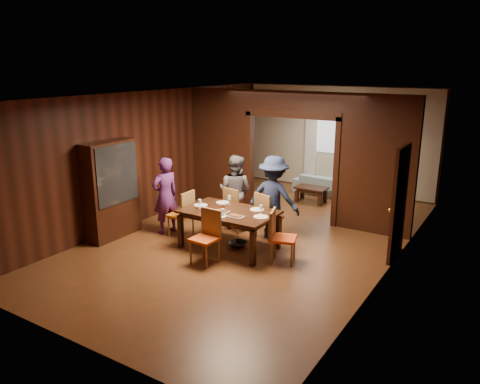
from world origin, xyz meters
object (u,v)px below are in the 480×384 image
Objects in this scene: person_navy at (274,197)px; dining_table at (229,229)px; chair_right at (283,237)px; chair_far_l at (238,209)px; hutch at (111,190)px; sofa at (328,185)px; chair_left at (181,213)px; coffee_table at (311,195)px; chair_far_r at (269,215)px; person_purple at (165,196)px; person_grey at (235,192)px; chair_near at (205,237)px.

dining_table is at bearing 62.09° from person_navy.
dining_table is (-0.44, -0.97, -0.47)m from person_navy.
dining_table is at bearing 70.29° from chair_right.
chair_far_l is 0.48× the size of hutch.
chair_left is (-1.42, -4.57, 0.22)m from sofa.
chair_right is at bearing -73.59° from coffee_table.
chair_far_r is at bearing 52.36° from person_navy.
person_navy reaches higher than dining_table.
chair_far_r is at bearing -83.89° from coffee_table.
person_purple is 4.11m from coffee_table.
person_purple is 0.95× the size of person_navy.
chair_left reaches higher than dining_table.
person_navy is 0.95× the size of dining_table.
chair_far_l is (-0.58, -3.69, 0.22)m from sofa.
person_grey reaches higher than chair_far_l.
person_purple is 0.91× the size of dining_table.
chair_far_l is (0.84, 0.88, 0.00)m from chair_left.
chair_near is at bearing 114.90° from chair_far_l.
person_navy is (0.99, -0.10, 0.05)m from person_grey.
chair_right is (1.19, -0.04, 0.10)m from dining_table.
chair_near is at bearing 80.29° from person_purple.
dining_table is 1.84× the size of chair_far_l.
chair_far_l is at bearing 0.20° from person_navy.
chair_left is at bearing -109.72° from coffee_table.
chair_far_r is at bearing 97.49° from sofa.
chair_near is (-1.18, -0.78, 0.00)m from chair_right.
person_navy is at bearing 98.40° from sofa.
hutch is (-2.77, -1.63, 0.52)m from chair_far_r.
dining_table is 0.98m from chair_far_r.
hutch is at bearing 47.18° from chair_far_r.
chair_left is at bearing 148.42° from chair_near.
chair_left is at bearing 25.75° from person_navy.
chair_near is 0.48× the size of hutch.
chair_far_l is at bearing 113.00° from dining_table.
person_grey reaches higher than chair_near.
person_grey is 0.87× the size of sofa.
dining_table is 3.72m from coffee_table.
chair_near is 2.45m from hutch.
chair_right is 1.23m from chair_far_r.
chair_near is at bearing 94.23° from chair_far_r.
person_purple is 2.03× the size of coffee_table.
person_navy reaches higher than chair_far_l.
person_grey is 1.00m from chair_far_r.
chair_left is at bearing 77.20° from sofa.
person_purple is at bearing 44.60° from hutch.
person_grey is 3.65m from sofa.
dining_table is at bearing -91.34° from coffee_table.
coffee_table is at bearing 88.66° from dining_table.
hutch reaches higher than dining_table.
chair_near is (0.56, -1.89, -0.32)m from person_grey.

